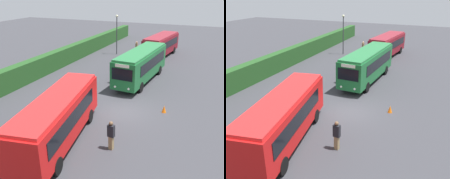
# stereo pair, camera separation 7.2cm
# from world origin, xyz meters

# --- Properties ---
(ground_plane) EXTENTS (108.15, 108.15, 0.00)m
(ground_plane) POSITION_xyz_m (0.00, 0.00, 0.00)
(ground_plane) COLOR #38383D
(bus_red) EXTENTS (9.74, 4.01, 3.21)m
(bus_red) POSITION_xyz_m (-5.66, 2.29, 1.85)
(bus_red) COLOR red
(bus_red) RESTS_ON ground_plane
(bus_green) EXTENTS (10.05, 3.10, 3.33)m
(bus_green) POSITION_xyz_m (7.63, 0.91, 1.91)
(bus_green) COLOR #19602D
(bus_green) RESTS_ON ground_plane
(bus_maroon) EXTENTS (8.94, 3.53, 3.07)m
(bus_maroon) POSITION_xyz_m (18.88, 1.33, 1.77)
(bus_maroon) COLOR maroon
(bus_maroon) RESTS_ON ground_plane
(person_left) EXTENTS (0.31, 0.45, 1.94)m
(person_left) POSITION_xyz_m (-5.14, -1.08, 1.04)
(person_left) COLOR olive
(person_left) RESTS_ON ground_plane
(person_center) EXTENTS (0.43, 0.49, 1.79)m
(person_center) POSITION_xyz_m (5.83, 3.22, 0.95)
(person_center) COLOR maroon
(person_center) RESTS_ON ground_plane
(person_right) EXTENTS (0.50, 0.27, 1.80)m
(person_right) POSITION_xyz_m (19.42, 5.16, 0.94)
(person_right) COLOR black
(person_right) RESTS_ON ground_plane
(hedge_row) EXTENTS (66.07, 1.11, 2.17)m
(hedge_row) POSITION_xyz_m (0.00, 11.88, 1.08)
(hedge_row) COLOR #214A1E
(hedge_row) RESTS_ON ground_plane
(traffic_cone) EXTENTS (0.36, 0.36, 0.60)m
(traffic_cone) POSITION_xyz_m (1.13, -3.04, 0.30)
(traffic_cone) COLOR orange
(traffic_cone) RESTS_ON ground_plane
(lamppost) EXTENTS (0.36, 0.36, 5.75)m
(lamppost) POSITION_xyz_m (17.58, 7.69, 3.58)
(lamppost) COLOR #38383D
(lamppost) RESTS_ON ground_plane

